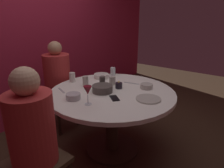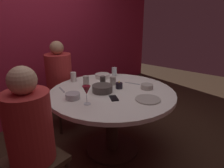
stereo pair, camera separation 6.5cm
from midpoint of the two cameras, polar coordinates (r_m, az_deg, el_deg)
The scene contains 20 objects.
ground_plane at distance 2.52m, azimuth 0.78°, elevation -17.68°, with size 8.00×8.00×0.00m, color #382619.
back_wall at distance 3.13m, azimuth -21.27°, elevation 14.03°, with size 6.00×0.10×2.60m, color maroon.
dining_table at distance 2.22m, azimuth 0.84°, elevation -5.63°, with size 1.33×1.33×0.73m.
seated_diner_left at distance 1.59m, azimuth -21.07°, elevation -11.49°, with size 0.40×0.40×1.19m.
seated_diner_back at distance 2.77m, azimuth -13.95°, elevation 2.23°, with size 0.40×0.40×1.19m.
candle_holder at distance 2.24m, azimuth 2.83°, elevation -0.44°, with size 0.08×0.08×0.08m.
wine_glass at distance 1.82m, azimuth -6.14°, elevation -1.96°, with size 0.08×0.08×0.18m.
dinner_plate at distance 1.98m, azimuth 10.92°, elevation -4.25°, with size 0.24×0.24×0.01m, color #B2ADA3.
cell_phone at distance 1.98m, azimuth 1.44°, elevation -3.98°, with size 0.07×0.14×0.01m, color black.
bowl_serving_large at distance 2.00m, azimuth -10.04°, elevation -3.32°, with size 0.14×0.14×0.06m, color #B7B7BC.
bowl_salad_center at distance 2.13m, azimuth -1.86°, elevation -1.29°, with size 0.21×0.21×0.07m, color #4C4742.
bowl_small_white at distance 2.26m, azimuth 10.55°, elevation -0.71°, with size 0.13×0.13×0.05m, color #B2ADA3.
bowl_sauce_side at distance 2.60m, azimuth -1.94°, elevation 2.28°, with size 0.19×0.19×0.05m, color silver.
cup_near_candle at distance 2.28m, azimuth -1.80°, elevation 0.71°, with size 0.06×0.06×0.12m, color #4C4742.
cup_by_left_diner at distance 2.49m, azimuth -10.03°, elevation 1.98°, with size 0.07×0.07×0.11m, color silver.
cup_by_right_diner at distance 2.31m, azimuth -6.50°, elevation 0.81°, with size 0.07×0.07×0.12m, color #B2ADA3.
cup_center_front at distance 2.71m, azimuth 1.33°, elevation 3.53°, with size 0.07×0.07×0.11m, color silver.
cup_far_edge at distance 2.35m, azimuth 1.05°, elevation 0.97°, with size 0.07×0.07×0.10m, color #B2ADA3.
fork_near_plate at distance 2.41m, azimuth 6.45°, elevation 0.17°, with size 0.02×0.18×0.01m, color #B7B7BC.
knife_near_plate at distance 2.25m, azimuth -13.04°, elevation -1.61°, with size 0.02×0.18×0.01m, color #B7B7BC.
Camera 2 is at (-1.58, -1.26, 1.51)m, focal length 32.62 mm.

